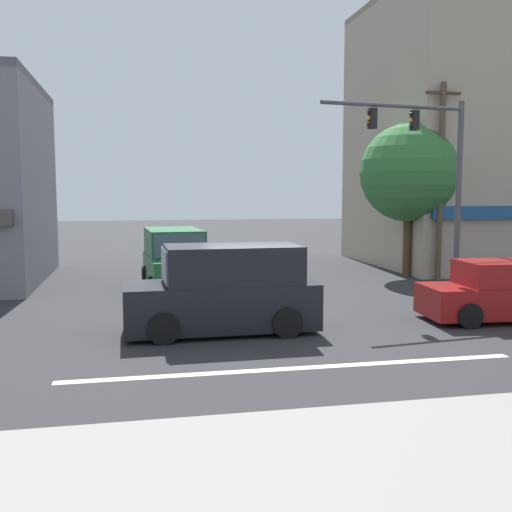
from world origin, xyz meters
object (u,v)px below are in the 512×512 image
Objects in this scene: sedan_crossing_center at (500,294)px; van_approaching_near at (175,261)px; van_parked_curbside at (224,291)px; utility_pole_far_right at (441,179)px; street_tree at (409,173)px; traffic_light_mast at (433,166)px.

van_approaching_near is at bearing 140.34° from sedan_crossing_center.
utility_pole_far_right is at bearing 36.30° from van_parked_curbside.
street_tree reaches higher than sedan_crossing_center.
sedan_crossing_center is 0.91× the size of van_parked_curbside.
van_parked_curbside is at bearing 178.97° from sedan_crossing_center.
street_tree is 0.98× the size of traffic_light_mast.
utility_pole_far_right is at bearing 58.21° from traffic_light_mast.
traffic_light_mast reaches higher than street_tree.
sedan_crossing_center is at bearing -39.66° from van_approaching_near.
utility_pole_far_right is at bearing 1.72° from van_approaching_near.
traffic_light_mast is 8.27m from van_parked_curbside.
street_tree is at bearing 71.90° from traffic_light_mast.
traffic_light_mast is at bearing -121.79° from utility_pole_far_right.
street_tree is 12.28m from van_parked_curbside.
sedan_crossing_center is at bearing -83.92° from traffic_light_mast.
van_approaching_near is (-8.09, 6.71, 0.29)m from sedan_crossing_center.
van_approaching_near is (-7.75, 3.51, -3.17)m from traffic_light_mast.
street_tree is 1.32× the size of van_parked_curbside.
van_parked_curbside is 0.99× the size of van_approaching_near.
sedan_crossing_center is 0.90× the size of van_approaching_near.
sedan_crossing_center is (0.34, -3.20, -3.46)m from traffic_light_mast.
utility_pole_far_right is 7.96m from sedan_crossing_center.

